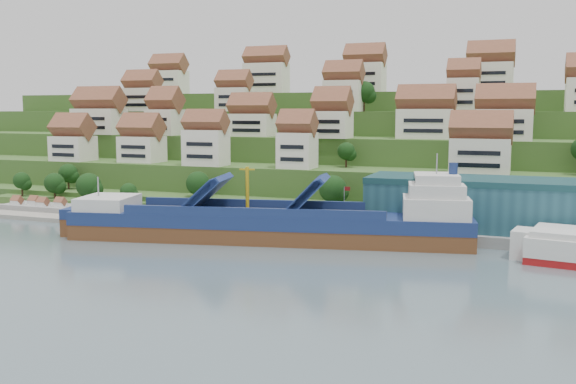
% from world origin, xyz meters
% --- Properties ---
extents(ground, '(300.00, 300.00, 0.00)m').
position_xyz_m(ground, '(0.00, 0.00, 0.00)').
color(ground, slate).
rests_on(ground, ground).
extents(quay, '(180.00, 14.00, 2.20)m').
position_xyz_m(quay, '(20.00, 15.00, 1.10)').
color(quay, gray).
rests_on(quay, ground).
extents(pebble_beach, '(45.00, 20.00, 1.00)m').
position_xyz_m(pebble_beach, '(-58.00, 12.00, 0.50)').
color(pebble_beach, gray).
rests_on(pebble_beach, ground).
extents(hillside, '(260.00, 128.00, 31.00)m').
position_xyz_m(hillside, '(0.00, 103.55, 10.66)').
color(hillside, '#2D4C1E').
rests_on(hillside, ground).
extents(hillside_village, '(159.88, 63.04, 29.81)m').
position_xyz_m(hillside_village, '(-2.00, 61.59, 24.88)').
color(hillside_village, white).
rests_on(hillside_village, ground).
extents(hillside_trees, '(141.29, 62.75, 30.53)m').
position_xyz_m(hillside_trees, '(-12.32, 43.35, 16.03)').
color(hillside_trees, '#163913').
rests_on(hillside_trees, ground).
extents(warehouse, '(60.00, 15.00, 10.00)m').
position_xyz_m(warehouse, '(52.00, 17.00, 7.20)').
color(warehouse, '#235160').
rests_on(warehouse, quay).
extents(flagpole, '(1.28, 0.16, 8.00)m').
position_xyz_m(flagpole, '(18.11, 10.00, 6.88)').
color(flagpole, gray).
rests_on(flagpole, quay).
extents(beach_huts, '(14.40, 3.70, 2.20)m').
position_xyz_m(beach_huts, '(-60.00, 10.75, 2.10)').
color(beach_huts, white).
rests_on(beach_huts, pebble_beach).
extents(cargo_ship, '(78.77, 27.41, 17.28)m').
position_xyz_m(cargo_ship, '(7.32, 1.11, 3.29)').
color(cargo_ship, brown).
rests_on(cargo_ship, ground).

